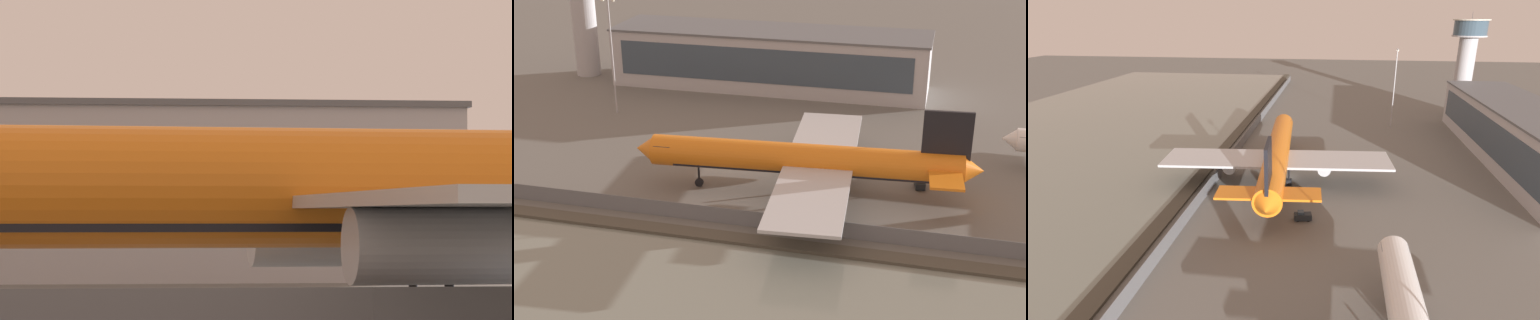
# 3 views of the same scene
# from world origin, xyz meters

# --- Properties ---
(cargo_jet_orange) EXTENTS (57.98, 50.21, 16.10)m
(cargo_jet_orange) POSITION_xyz_m (2.34, -2.46, 6.14)
(cargo_jet_orange) COLOR orange
(cargo_jet_orange) RESTS_ON ground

